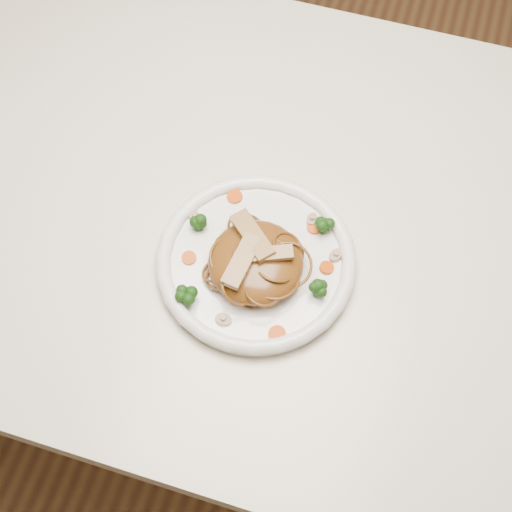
# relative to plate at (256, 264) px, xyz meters

# --- Properties ---
(ground) EXTENTS (4.00, 4.00, 0.00)m
(ground) POSITION_rel_plate_xyz_m (-0.02, 0.10, -0.76)
(ground) COLOR brown
(ground) RESTS_ON ground
(table) EXTENTS (1.20, 0.80, 0.75)m
(table) POSITION_rel_plate_xyz_m (-0.02, 0.10, -0.11)
(table) COLOR beige
(table) RESTS_ON ground
(plate) EXTENTS (0.35, 0.35, 0.02)m
(plate) POSITION_rel_plate_xyz_m (0.00, 0.00, 0.00)
(plate) COLOR white
(plate) RESTS_ON table
(noodle_mound) EXTENTS (0.14, 0.14, 0.04)m
(noodle_mound) POSITION_rel_plate_xyz_m (0.00, -0.01, 0.03)
(noodle_mound) COLOR brown
(noodle_mound) RESTS_ON plate
(chicken_a) EXTENTS (0.06, 0.04, 0.01)m
(chicken_a) POSITION_rel_plate_xyz_m (0.02, -0.01, 0.05)
(chicken_a) COLOR tan
(chicken_a) RESTS_ON noodle_mound
(chicken_b) EXTENTS (0.07, 0.07, 0.01)m
(chicken_b) POSITION_rel_plate_xyz_m (-0.01, 0.01, 0.05)
(chicken_b) COLOR tan
(chicken_b) RESTS_ON noodle_mound
(chicken_c) EXTENTS (0.03, 0.08, 0.01)m
(chicken_c) POSITION_rel_plate_xyz_m (-0.01, -0.03, 0.05)
(chicken_c) COLOR tan
(chicken_c) RESTS_ON noodle_mound
(broccoli_0) EXTENTS (0.03, 0.03, 0.03)m
(broccoli_0) POSITION_rel_plate_xyz_m (0.08, 0.07, 0.02)
(broccoli_0) COLOR #1B450E
(broccoli_0) RESTS_ON plate
(broccoli_1) EXTENTS (0.03, 0.03, 0.03)m
(broccoli_1) POSITION_rel_plate_xyz_m (-0.09, 0.03, 0.02)
(broccoli_1) COLOR #1B450E
(broccoli_1) RESTS_ON plate
(broccoli_2) EXTENTS (0.03, 0.03, 0.03)m
(broccoli_2) POSITION_rel_plate_xyz_m (-0.07, -0.08, 0.02)
(broccoli_2) COLOR #1B450E
(broccoli_2) RESTS_ON plate
(broccoli_3) EXTENTS (0.04, 0.04, 0.03)m
(broccoli_3) POSITION_rel_plate_xyz_m (0.09, -0.02, 0.02)
(broccoli_3) COLOR #1B450E
(broccoli_3) RESTS_ON plate
(carrot_0) EXTENTS (0.02, 0.02, 0.00)m
(carrot_0) POSITION_rel_plate_xyz_m (0.06, 0.07, 0.01)
(carrot_0) COLOR #E95008
(carrot_0) RESTS_ON plate
(carrot_1) EXTENTS (0.02, 0.02, 0.00)m
(carrot_1) POSITION_rel_plate_xyz_m (-0.09, -0.02, 0.01)
(carrot_1) COLOR #E95008
(carrot_1) RESTS_ON plate
(carrot_2) EXTENTS (0.02, 0.02, 0.00)m
(carrot_2) POSITION_rel_plate_xyz_m (0.09, 0.02, 0.01)
(carrot_2) COLOR #E95008
(carrot_2) RESTS_ON plate
(carrot_3) EXTENTS (0.02, 0.02, 0.00)m
(carrot_3) POSITION_rel_plate_xyz_m (-0.06, 0.09, 0.01)
(carrot_3) COLOR #E95008
(carrot_3) RESTS_ON plate
(carrot_4) EXTENTS (0.03, 0.03, 0.00)m
(carrot_4) POSITION_rel_plate_xyz_m (0.06, -0.09, 0.01)
(carrot_4) COLOR #E95008
(carrot_4) RESTS_ON plate
(mushroom_0) EXTENTS (0.02, 0.02, 0.01)m
(mushroom_0) POSITION_rel_plate_xyz_m (-0.01, -0.09, 0.01)
(mushroom_0) COLOR tan
(mushroom_0) RESTS_ON plate
(mushroom_1) EXTENTS (0.03, 0.03, 0.01)m
(mushroom_1) POSITION_rel_plate_xyz_m (0.10, 0.04, 0.01)
(mushroom_1) COLOR tan
(mushroom_1) RESTS_ON plate
(mushroom_2) EXTENTS (0.03, 0.03, 0.01)m
(mushroom_2) POSITION_rel_plate_xyz_m (-0.10, 0.04, 0.01)
(mushroom_2) COLOR tan
(mushroom_2) RESTS_ON plate
(mushroom_3) EXTENTS (0.02, 0.02, 0.01)m
(mushroom_3) POSITION_rel_plate_xyz_m (0.06, 0.08, 0.01)
(mushroom_3) COLOR tan
(mushroom_3) RESTS_ON plate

